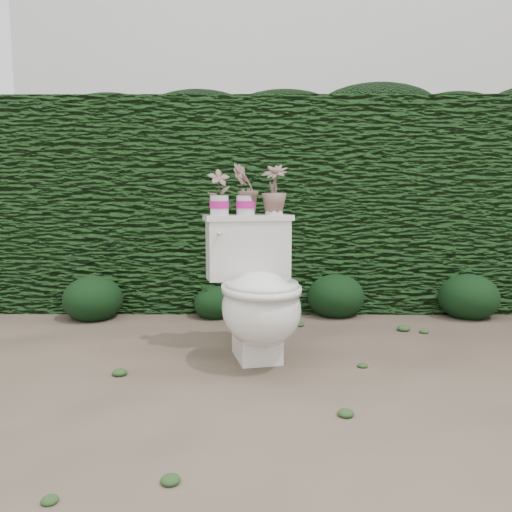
{
  "coord_description": "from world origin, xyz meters",
  "views": [
    {
      "loc": [
        -0.15,
        -2.54,
        0.89
      ],
      "look_at": [
        -0.17,
        0.22,
        0.55
      ],
      "focal_mm": 35.0,
      "sensor_mm": 36.0,
      "label": 1
    }
  ],
  "objects_px": {
    "toilet": "(258,295)",
    "potted_plant_left": "(219,193)",
    "potted_plant_center": "(246,191)",
    "potted_plant_right": "(274,191)"
  },
  "relations": [
    {
      "from": "toilet",
      "to": "potted_plant_left",
      "type": "distance_m",
      "value": 0.62
    },
    {
      "from": "toilet",
      "to": "potted_plant_left",
      "type": "xyz_separation_m",
      "value": [
        -0.22,
        0.19,
        0.54
      ]
    },
    {
      "from": "potted_plant_center",
      "to": "potted_plant_right",
      "type": "bearing_deg",
      "value": 167.64
    },
    {
      "from": "toilet",
      "to": "potted_plant_right",
      "type": "xyz_separation_m",
      "value": [
        0.09,
        0.27,
        0.56
      ]
    },
    {
      "from": "potted_plant_left",
      "to": "potted_plant_right",
      "type": "height_order",
      "value": "potted_plant_right"
    },
    {
      "from": "toilet",
      "to": "potted_plant_left",
      "type": "height_order",
      "value": "potted_plant_left"
    },
    {
      "from": "toilet",
      "to": "potted_plant_right",
      "type": "distance_m",
      "value": 0.62
    },
    {
      "from": "toilet",
      "to": "potted_plant_right",
      "type": "bearing_deg",
      "value": 57.4
    },
    {
      "from": "toilet",
      "to": "potted_plant_center",
      "type": "distance_m",
      "value": 0.61
    },
    {
      "from": "potted_plant_left",
      "to": "potted_plant_center",
      "type": "height_order",
      "value": "potted_plant_center"
    }
  ]
}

